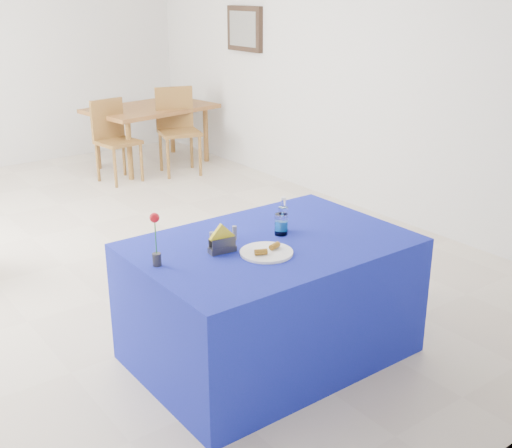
% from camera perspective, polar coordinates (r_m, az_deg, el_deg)
% --- Properties ---
extents(floor, '(7.00, 7.00, 0.00)m').
position_cam_1_polar(floor, '(5.74, -11.58, -2.27)').
color(floor, beige).
rests_on(floor, ground).
extents(room_shell, '(7.00, 7.00, 7.00)m').
position_cam_1_polar(room_shell, '(5.33, -12.94, 15.36)').
color(room_shell, silver).
rests_on(room_shell, ground).
extents(picture_frame, '(0.06, 0.64, 0.52)m').
position_cam_1_polar(picture_frame, '(7.97, -1.02, 16.96)').
color(picture_frame, black).
rests_on(picture_frame, room_shell).
extents(picture_art, '(0.02, 0.52, 0.40)m').
position_cam_1_polar(picture_art, '(7.95, -1.17, 16.96)').
color(picture_art, '#998C66').
rests_on(picture_art, room_shell).
extents(plate, '(0.30, 0.30, 0.01)m').
position_cam_1_polar(plate, '(3.59, 0.93, -2.54)').
color(plate, white).
rests_on(plate, blue_table).
extents(drinking_glass, '(0.08, 0.08, 0.13)m').
position_cam_1_polar(drinking_glass, '(3.85, 2.24, -0.02)').
color(drinking_glass, white).
rests_on(drinking_glass, blue_table).
extents(salt_shaker, '(0.03, 0.03, 0.08)m').
position_cam_1_polar(salt_shaker, '(3.69, -3.93, -1.35)').
color(salt_shaker, slate).
rests_on(salt_shaker, blue_table).
extents(pepper_shaker, '(0.03, 0.03, 0.08)m').
position_cam_1_polar(pepper_shaker, '(3.78, -1.92, -0.80)').
color(pepper_shaker, slate).
rests_on(pepper_shaker, blue_table).
extents(blue_table, '(1.60, 1.10, 0.76)m').
position_cam_1_polar(blue_table, '(3.92, 1.29, -6.72)').
color(blue_table, '#102193').
rests_on(blue_table, floor).
extents(water_bottle, '(0.06, 0.06, 0.21)m').
position_cam_1_polar(water_bottle, '(3.91, 2.43, 0.39)').
color(water_bottle, silver).
rests_on(water_bottle, blue_table).
extents(napkin_holder, '(0.16, 0.08, 0.17)m').
position_cam_1_polar(napkin_holder, '(3.60, -3.03, -1.79)').
color(napkin_holder, '#35353A').
rests_on(napkin_holder, blue_table).
extents(rose_vase, '(0.05, 0.05, 0.30)m').
position_cam_1_polar(rose_vase, '(3.43, -8.90, -1.41)').
color(rose_vase, '#29292E').
rests_on(rose_vase, blue_table).
extents(oak_table, '(1.65, 1.20, 0.76)m').
position_cam_1_polar(oak_table, '(8.32, -9.31, 9.74)').
color(oak_table, brown).
rests_on(oak_table, floor).
extents(chair_bg_left, '(0.48, 0.48, 0.95)m').
position_cam_1_polar(chair_bg_left, '(7.74, -12.56, 7.77)').
color(chair_bg_left, brown).
rests_on(chair_bg_left, floor).
extents(chair_bg_right, '(0.57, 0.57, 1.03)m').
position_cam_1_polar(chair_bg_right, '(7.97, -7.03, 8.81)').
color(chair_bg_right, brown).
rests_on(chair_bg_right, floor).
extents(banana_pieces, '(0.19, 0.08, 0.03)m').
position_cam_1_polar(banana_pieces, '(3.58, 1.07, -2.22)').
color(banana_pieces, '#C3881B').
rests_on(banana_pieces, plate).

